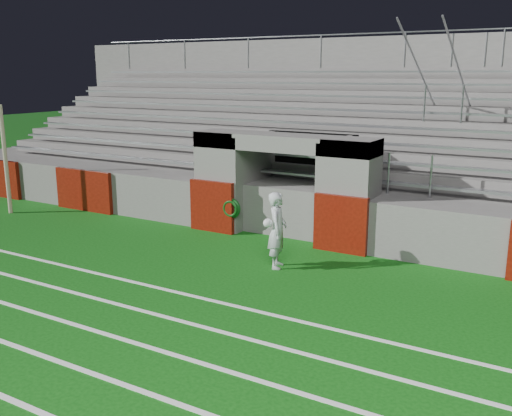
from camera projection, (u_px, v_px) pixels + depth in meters
The scene contains 5 objects.
ground at pixel (204, 276), 11.74m from camera, with size 90.00×90.00×0.00m, color #0C4A0D.
field_post at pixel (6, 160), 16.71m from camera, with size 0.12×0.12×3.20m, color #BEA88D.
stadium_structure at pixel (348, 157), 18.10m from camera, with size 26.00×8.48×5.42m.
goalkeeper_with_ball at pixel (277, 230), 12.10m from camera, with size 0.58×0.70×1.65m.
hose_coil at pixel (231, 208), 14.63m from camera, with size 0.54×0.14×0.54m.
Camera 1 is at (6.51, -9.06, 4.07)m, focal length 40.00 mm.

